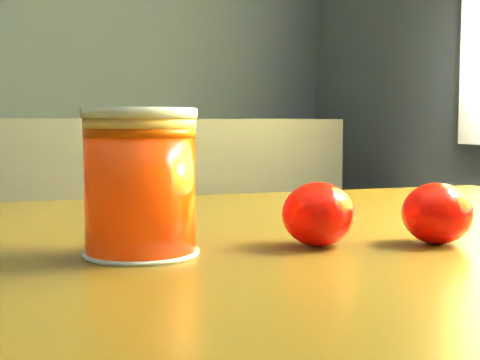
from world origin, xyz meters
name	(u,v)px	position (x,y,z in m)	size (l,w,h in m)	color
table	(260,345)	(0.95, 0.02, 0.68)	(1.08, 0.78, 0.78)	brown
juice_glass	(140,183)	(0.84, -0.03, 0.84)	(0.09, 0.09, 0.11)	#ED3204
orange_front	(318,214)	(0.99, -0.04, 0.81)	(0.06, 0.06, 0.05)	#FF1205
orange_back	(437,213)	(1.09, -0.06, 0.81)	(0.06, 0.06, 0.05)	#FF1205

